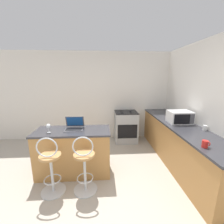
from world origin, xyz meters
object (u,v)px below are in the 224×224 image
(bar_stool_near, at_px, (51,167))
(microwave, at_px, (180,117))
(wine_glass_short, at_px, (48,126))
(mug_red, at_px, (205,144))
(laptop, at_px, (74,126))
(mug_white, at_px, (205,128))
(bar_stool_far, at_px, (84,166))
(stove_range, at_px, (126,127))
(storage_jar, at_px, (178,114))

(bar_stool_near, relative_size, microwave, 2.10)
(wine_glass_short, bearing_deg, mug_red, -17.07)
(wine_glass_short, height_order, mug_red, wine_glass_short)
(laptop, xyz_separation_m, mug_white, (2.47, -0.24, -0.01))
(wine_glass_short, bearing_deg, microwave, 9.18)
(bar_stool_far, distance_m, microwave, 2.24)
(stove_range, distance_m, storage_jar, 1.48)
(bar_stool_near, bearing_deg, laptop, 64.18)
(bar_stool_far, bearing_deg, mug_red, -10.06)
(stove_range, bearing_deg, wine_glass_short, -136.92)
(bar_stool_far, distance_m, mug_red, 1.85)
(bar_stool_far, xyz_separation_m, wine_glass_short, (-0.67, 0.43, 0.54))
(bar_stool_near, height_order, wine_glass_short, wine_glass_short)
(microwave, relative_size, wine_glass_short, 2.93)
(wine_glass_short, bearing_deg, bar_stool_far, -32.96)
(mug_white, relative_size, mug_red, 0.92)
(stove_range, xyz_separation_m, wine_glass_short, (-1.66, -1.55, 0.57))
(laptop, relative_size, storage_jar, 2.17)
(mug_red, bearing_deg, bar_stool_near, 172.25)
(microwave, relative_size, mug_red, 4.62)
(mug_white, bearing_deg, microwave, 115.56)
(laptop, height_order, mug_white, laptop)
(bar_stool_near, height_order, laptop, laptop)
(laptop, bearing_deg, mug_white, -5.63)
(bar_stool_near, xyz_separation_m, laptop, (0.29, 0.61, 0.48))
(microwave, relative_size, stove_range, 0.53)
(bar_stool_near, height_order, microwave, microwave)
(bar_stool_far, xyz_separation_m, storage_jar, (2.17, 1.27, 0.50))
(bar_stool_near, xyz_separation_m, mug_red, (2.30, -0.31, 0.47))
(bar_stool_far, xyz_separation_m, mug_white, (2.23, 0.36, 0.47))
(bar_stool_near, bearing_deg, wine_glass_short, 107.31)
(bar_stool_near, distance_m, stove_range, 2.50)
(bar_stool_near, bearing_deg, stove_range, 52.50)
(laptop, xyz_separation_m, mug_red, (2.00, -0.92, -0.01))
(bar_stool_near, xyz_separation_m, mug_white, (2.77, 0.36, 0.47))
(bar_stool_near, relative_size, bar_stool_far, 1.00)
(wine_glass_short, bearing_deg, mug_white, -1.41)
(microwave, xyz_separation_m, mug_red, (-0.23, -1.18, -0.08))
(stove_range, bearing_deg, bar_stool_near, -127.50)
(stove_range, relative_size, storage_jar, 5.58)
(stove_range, xyz_separation_m, mug_red, (0.77, -2.30, 0.50))
(mug_white, xyz_separation_m, wine_glass_short, (-2.90, 0.07, 0.07))
(storage_jar, bearing_deg, wine_glass_short, -163.54)
(microwave, height_order, mug_red, microwave)
(bar_stool_near, relative_size, laptop, 2.87)
(bar_stool_near, distance_m, microwave, 2.73)
(bar_stool_far, bearing_deg, stove_range, 63.51)
(bar_stool_far, height_order, laptop, laptop)
(mug_red, bearing_deg, mug_white, 55.17)
(bar_stool_near, distance_m, storage_jar, 3.04)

